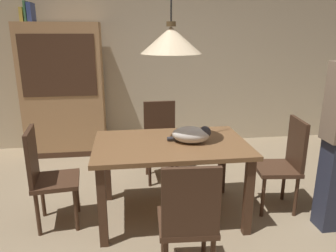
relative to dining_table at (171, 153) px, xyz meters
The scene contains 13 objects.
ground 0.78m from the dining_table, 90.29° to the right, with size 10.00×10.00×0.00m, color #998466.
back_wall 2.36m from the dining_table, 90.06° to the left, with size 6.40×0.10×2.90m, color beige.
dining_table is the anchor object (origin of this frame).
chair_far_back 0.89m from the dining_table, 90.17° to the left, with size 0.41×0.41×0.93m.
chair_left_side 1.14m from the dining_table, behind, with size 0.44×0.44×0.93m.
chair_near_front 0.89m from the dining_table, 90.31° to the right, with size 0.42×0.42×0.93m.
chair_right_side 1.14m from the dining_table, ahead, with size 0.44×0.44×0.93m.
cat_sleeping 0.26m from the dining_table, ahead, with size 0.40×0.31×0.16m.
pendant_lamp 1.01m from the dining_table, 85.76° to the left, with size 0.52×0.52×1.30m.
hutch_bookcase 2.28m from the dining_table, 123.81° to the left, with size 1.12×0.45×1.85m.
book_yellow_short 2.85m from the dining_table, 131.85° to the left, with size 0.04×0.20×0.18m, color gold.
book_green_slim 2.83m from the dining_table, 130.98° to the left, with size 0.03×0.20×0.26m, color #427A4C.
book_blue_wide 2.80m from the dining_table, 129.98° to the left, with size 0.06×0.24×0.24m, color #384C93.
Camera 1 is at (-0.39, -2.33, 1.73)m, focal length 34.33 mm.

